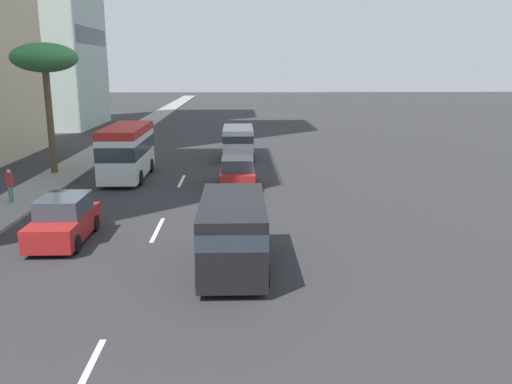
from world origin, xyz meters
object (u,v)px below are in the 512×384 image
(van_third, at_px, (238,141))
(car_fourth, at_px, (238,173))
(minibus_fifth, at_px, (127,150))
(car_second, at_px, (64,221))
(pedestrian_near_lamp, at_px, (10,184))
(van_lead, at_px, (233,230))
(palm_tree, at_px, (45,60))

(van_third, bearing_deg, car_fourth, 179.80)
(van_third, bearing_deg, minibus_fifth, 135.02)
(car_second, height_order, pedestrian_near_lamp, pedestrian_near_lamp)
(car_second, height_order, minibus_fifth, minibus_fifth)
(car_fourth, distance_m, minibus_fifth, 6.86)
(van_lead, distance_m, minibus_fifth, 15.69)
(van_third, bearing_deg, car_second, 159.89)
(palm_tree, bearing_deg, minibus_fifth, -104.41)
(car_second, xyz_separation_m, car_fourth, (9.07, -6.49, -0.03))
(van_third, height_order, car_fourth, van_third)
(van_lead, relative_size, minibus_fifth, 0.78)
(van_lead, relative_size, palm_tree, 0.66)
(pedestrian_near_lamp, distance_m, palm_tree, 9.26)
(van_third, height_order, pedestrian_near_lamp, van_third)
(van_third, height_order, minibus_fifth, minibus_fifth)
(minibus_fifth, bearing_deg, palm_tree, -104.41)
(van_third, distance_m, pedestrian_near_lamp, 16.44)
(van_lead, bearing_deg, minibus_fifth, 23.57)
(van_lead, bearing_deg, palm_tree, 35.13)
(car_fourth, bearing_deg, van_third, -0.20)
(car_second, relative_size, minibus_fifth, 0.63)
(car_fourth, bearing_deg, car_second, 144.44)
(car_fourth, xyz_separation_m, pedestrian_near_lamp, (-3.76, 10.67, 0.26))
(car_second, bearing_deg, van_lead, 64.61)
(pedestrian_near_lamp, bearing_deg, van_third, -36.79)
(car_fourth, xyz_separation_m, palm_tree, (3.49, 11.09, 6.00))
(van_lead, bearing_deg, car_second, 64.61)
(car_fourth, relative_size, palm_tree, 0.53)
(van_lead, bearing_deg, car_fourth, -0.61)
(van_lead, xyz_separation_m, car_fourth, (12.09, -0.13, -0.56))
(van_lead, xyz_separation_m, pedestrian_near_lamp, (8.33, 10.54, -0.30))
(pedestrian_near_lamp, bearing_deg, car_fourth, -66.77)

